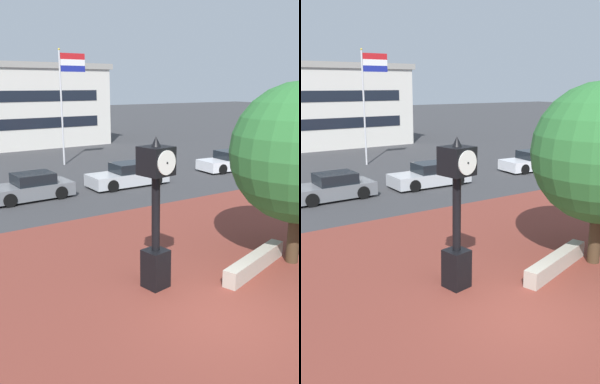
% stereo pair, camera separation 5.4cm
% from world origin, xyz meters
% --- Properties ---
extents(ground_plane, '(200.00, 200.00, 0.00)m').
position_xyz_m(ground_plane, '(0.00, 0.00, 0.00)').
color(ground_plane, '#38383A').
extents(plaza_brick_paving, '(44.00, 12.87, 0.01)m').
position_xyz_m(plaza_brick_paving, '(0.00, 2.44, 0.00)').
color(plaza_brick_paving, brown).
rests_on(plaza_brick_paving, ground).
extents(planter_wall, '(3.18, 1.32, 0.50)m').
position_xyz_m(planter_wall, '(2.57, 1.28, 0.25)').
color(planter_wall, '#ADA393').
rests_on(planter_wall, ground).
extents(street_clock, '(0.86, 0.90, 4.15)m').
position_xyz_m(street_clock, '(-0.53, 2.05, 2.15)').
color(street_clock, black).
rests_on(street_clock, ground).
extents(car_street_near, '(4.17, 2.07, 1.28)m').
position_xyz_m(car_street_near, '(13.01, 13.15, 0.57)').
color(car_street_near, silver).
rests_on(car_street_near, ground).
extents(car_street_mid, '(4.46, 1.92, 1.28)m').
position_xyz_m(car_street_mid, '(5.19, 12.98, 0.57)').
color(car_street_mid, '#B7BABF').
rests_on(car_street_mid, ground).
extents(car_street_far, '(4.09, 1.97, 1.28)m').
position_xyz_m(car_street_far, '(-0.26, 13.14, 0.57)').
color(car_street_far, slate).
rests_on(car_street_far, ground).
extents(flagpole_primary, '(1.91, 0.14, 7.76)m').
position_xyz_m(flagpole_primary, '(5.05, 20.93, 4.84)').
color(flagpole_primary, silver).
rests_on(flagpole_primary, ground).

